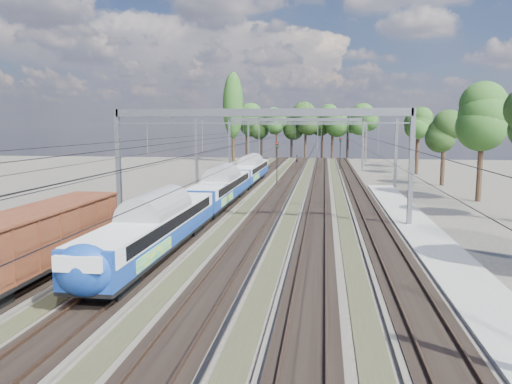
# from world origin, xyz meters

# --- Properties ---
(track_bed) EXTENTS (21.00, 130.00, 0.34)m
(track_bed) POSITION_xyz_m (-0.00, 45.00, 0.10)
(track_bed) COLOR #47423A
(track_bed) RESTS_ON ground
(platform) EXTENTS (3.00, 70.00, 0.30)m
(platform) POSITION_xyz_m (12.00, 20.00, 0.15)
(platform) COLOR gray
(platform) RESTS_ON ground
(catenary) EXTENTS (25.65, 130.00, 9.00)m
(catenary) POSITION_xyz_m (0.33, 52.69, 6.40)
(catenary) COLOR slate
(catenary) RESTS_ON ground
(tree_belt) EXTENTS (40.37, 99.81, 12.04)m
(tree_belt) POSITION_xyz_m (5.67, 94.78, 8.45)
(tree_belt) COLOR black
(tree_belt) RESTS_ON ground
(poplar) EXTENTS (4.40, 4.40, 19.04)m
(poplar) POSITION_xyz_m (-14.50, 98.00, 11.89)
(poplar) COLOR black
(poplar) RESTS_ON ground
(emu_train) EXTENTS (2.64, 56.01, 3.86)m
(emu_train) POSITION_xyz_m (-4.50, 37.11, 2.27)
(emu_train) COLOR black
(emu_train) RESTS_ON ground
(freight_boxcar) EXTENTS (2.79, 13.48, 3.47)m
(freight_boxcar) POSITION_xyz_m (-9.00, 14.02, 2.12)
(freight_boxcar) COLOR black
(freight_boxcar) RESTS_ON ground
(worker) EXTENTS (0.45, 0.65, 1.74)m
(worker) POSITION_xyz_m (-0.47, 93.81, 0.87)
(worker) COLOR black
(worker) RESTS_ON ground
(signal_near) EXTENTS (0.35, 0.32, 5.66)m
(signal_near) POSITION_xyz_m (-0.80, 53.48, 3.58)
(signal_near) COLOR black
(signal_near) RESTS_ON ground
(signal_far) EXTENTS (0.37, 0.33, 5.61)m
(signal_far) POSITION_xyz_m (7.78, 80.00, 3.55)
(signal_far) COLOR black
(signal_far) RESTS_ON ground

